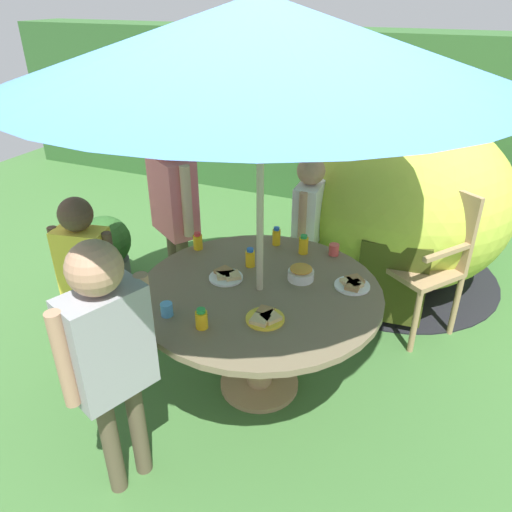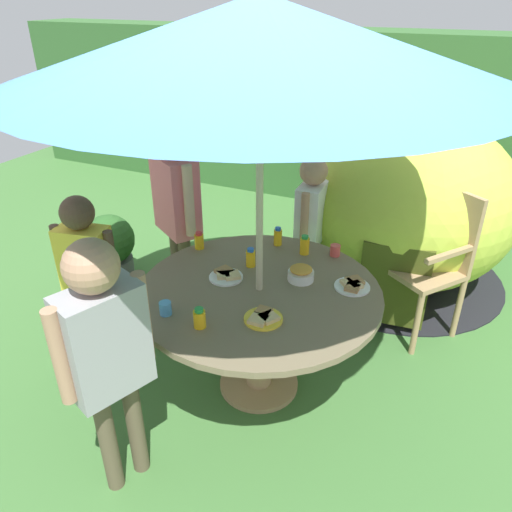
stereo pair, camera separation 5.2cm
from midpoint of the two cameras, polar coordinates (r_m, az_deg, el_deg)
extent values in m
cube|color=#3D6B33|center=(3.08, 0.83, -14.86)|extent=(10.00, 10.00, 0.02)
cube|color=#33602D|center=(5.52, 15.30, 14.77)|extent=(9.00, 0.70, 1.76)
cylinder|color=tan|center=(3.06, 0.84, -14.52)|extent=(0.47, 0.47, 0.03)
cylinder|color=tan|center=(2.86, 0.88, -9.96)|extent=(0.15, 0.15, 0.65)
cylinder|color=#75664C|center=(2.66, 0.94, -4.16)|extent=(1.32, 1.32, 0.03)
cylinder|color=#B7AD8C|center=(2.47, 1.00, 3.27)|extent=(0.04, 0.04, 2.10)
cone|color=#3F72B2|center=(2.24, 1.21, 23.90)|extent=(2.24, 2.24, 0.35)
cylinder|color=tan|center=(3.58, 13.45, -3.98)|extent=(0.04, 0.04, 0.46)
cylinder|color=tan|center=(3.32, 18.57, -7.57)|extent=(0.04, 0.04, 0.46)
cylinder|color=tan|center=(3.82, 17.75, -2.40)|extent=(0.04, 0.04, 0.46)
cylinder|color=tan|center=(3.58, 22.81, -5.61)|extent=(0.04, 0.04, 0.46)
cube|color=tan|center=(3.44, 18.74, -1.38)|extent=(0.65, 0.63, 0.04)
cube|color=tan|center=(3.46, 21.63, 3.37)|extent=(0.42, 0.32, 0.52)
cube|color=tan|center=(3.48, 16.66, 3.34)|extent=(0.28, 0.36, 0.03)
cube|color=tan|center=(3.22, 22.18, 0.23)|extent=(0.28, 0.36, 0.03)
ellipsoid|color=#B2C63F|center=(4.00, 17.59, 6.07)|extent=(1.77, 1.79, 1.33)
cylinder|color=black|center=(4.28, 16.31, -2.08)|extent=(1.83, 1.83, 0.01)
cube|color=#3E4516|center=(3.41, 16.05, -3.41)|extent=(0.45, 0.07, 0.60)
cylinder|color=#595960|center=(4.16, -15.83, -1.46)|extent=(0.32, 0.32, 0.20)
sphere|color=#285623|center=(4.04, -16.33, 1.86)|extent=(0.40, 0.40, 0.40)
cylinder|color=#3F3F47|center=(3.73, 6.71, -1.38)|extent=(0.07, 0.07, 0.51)
cylinder|color=#3F3F47|center=(3.63, 6.17, -2.30)|extent=(0.07, 0.07, 0.51)
cube|color=white|center=(3.47, 6.86, 4.88)|extent=(0.18, 0.30, 0.43)
cylinder|color=tan|center=(3.61, 7.61, 6.18)|extent=(0.05, 0.05, 0.39)
cylinder|color=tan|center=(3.31, 6.09, 4.15)|extent=(0.05, 0.05, 0.39)
sphere|color=tan|center=(3.36, 7.17, 9.76)|extent=(0.19, 0.19, 0.19)
cylinder|color=brown|center=(3.67, -8.70, -1.05)|extent=(0.09, 0.09, 0.63)
cylinder|color=brown|center=(3.55, -7.64, -2.07)|extent=(0.09, 0.09, 0.63)
cube|color=#EA727F|center=(3.36, -8.86, 6.99)|extent=(0.41, 0.36, 0.53)
cylinder|color=#D8B293|center=(3.52, -10.30, 8.37)|extent=(0.07, 0.07, 0.48)
cylinder|color=#D8B293|center=(3.18, -7.34, 6.35)|extent=(0.07, 0.07, 0.48)
sphere|color=#D8B293|center=(3.24, -9.37, 13.29)|extent=(0.24, 0.24, 0.24)
cylinder|color=brown|center=(3.27, -18.31, -7.69)|extent=(0.07, 0.07, 0.51)
cylinder|color=brown|center=(3.21, -16.39, -8.08)|extent=(0.07, 0.07, 0.51)
cube|color=yellow|center=(2.99, -18.63, -0.65)|extent=(0.32, 0.22, 0.43)
cylinder|color=#4C3828|center=(3.07, -21.35, 0.06)|extent=(0.05, 0.05, 0.39)
cylinder|color=#4C3828|center=(2.90, -15.89, -0.67)|extent=(0.05, 0.05, 0.39)
sphere|color=#4C3828|center=(2.86, -19.58, 4.76)|extent=(0.19, 0.19, 0.19)
cylinder|color=brown|center=(2.48, -16.18, -20.00)|extent=(0.08, 0.08, 0.58)
cylinder|color=brown|center=(2.52, -13.25, -18.52)|extent=(0.08, 0.08, 0.58)
cube|color=#99999E|center=(2.14, -16.47, -9.47)|extent=(0.29, 0.38, 0.49)
cylinder|color=tan|center=(2.07, -21.14, -10.95)|extent=(0.06, 0.06, 0.44)
cylinder|color=tan|center=(2.20, -12.29, -7.00)|extent=(0.06, 0.06, 0.44)
sphere|color=tan|center=(1.95, -17.90, -1.15)|extent=(0.22, 0.22, 0.22)
cylinder|color=white|center=(2.73, 5.76, -2.28)|extent=(0.15, 0.15, 0.05)
ellipsoid|color=gold|center=(2.71, 5.80, -1.55)|extent=(0.12, 0.12, 0.04)
cylinder|color=white|center=(2.74, -2.96, -2.46)|extent=(0.19, 0.19, 0.01)
cube|color=tan|center=(2.73, -2.25, -2.24)|extent=(0.12, 0.12, 0.02)
cube|color=#9E7547|center=(2.77, -3.16, -1.77)|extent=(0.12, 0.12, 0.02)
cube|color=tan|center=(2.73, -3.30, -2.23)|extent=(0.10, 0.10, 0.02)
cylinder|color=yellow|center=(2.41, 1.47, -7.30)|extent=(0.19, 0.19, 0.01)
cube|color=tan|center=(2.40, 2.11, -7.14)|extent=(0.11, 0.11, 0.02)
cube|color=#9E7547|center=(2.44, 1.49, -6.47)|extent=(0.08, 0.08, 0.02)
cube|color=tan|center=(2.38, 0.89, -7.40)|extent=(0.08, 0.08, 0.02)
cylinder|color=white|center=(2.71, 11.63, -3.51)|extent=(0.19, 0.19, 0.01)
cube|color=tan|center=(2.70, 12.04, -3.32)|extent=(0.09, 0.09, 0.02)
cube|color=#9E7547|center=(2.74, 11.93, -2.83)|extent=(0.12, 0.12, 0.02)
cube|color=tan|center=(2.71, 11.07, -3.06)|extent=(0.09, 0.09, 0.02)
cube|color=#9E7547|center=(2.67, 11.67, -3.63)|extent=(0.07, 0.07, 0.02)
cylinder|color=yellow|center=(2.36, -5.95, -7.30)|extent=(0.06, 0.06, 0.09)
cylinder|color=green|center=(2.33, -6.01, -6.26)|extent=(0.04, 0.04, 0.02)
cylinder|color=yellow|center=(3.08, 3.03, 2.17)|extent=(0.05, 0.05, 0.10)
cylinder|color=blue|center=(3.06, 3.06, 3.17)|extent=(0.04, 0.04, 0.02)
cylinder|color=yellow|center=(2.84, -0.10, -0.30)|extent=(0.06, 0.06, 0.10)
cylinder|color=blue|center=(2.81, -0.11, 0.72)|extent=(0.04, 0.04, 0.02)
cylinder|color=yellow|center=(2.99, 6.15, 1.16)|extent=(0.06, 0.06, 0.10)
cylinder|color=green|center=(2.96, 6.21, 2.20)|extent=(0.04, 0.04, 0.02)
cylinder|color=yellow|center=(3.05, -6.14, 1.68)|extent=(0.06, 0.06, 0.09)
cylinder|color=red|center=(3.03, -6.19, 2.60)|extent=(0.04, 0.04, 0.02)
cylinder|color=#E04C47|center=(3.00, 9.66, 0.65)|extent=(0.06, 0.06, 0.07)
cylinder|color=#4C99D8|center=(2.47, -9.88, -6.00)|extent=(0.06, 0.06, 0.07)
camera|label=1|loc=(0.03, -89.45, 0.30)|focal=34.45mm
camera|label=2|loc=(0.03, 90.55, -0.30)|focal=34.45mm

